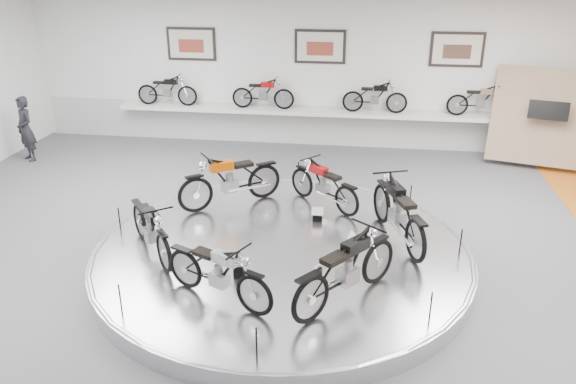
# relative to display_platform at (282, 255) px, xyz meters

# --- Properties ---
(floor) EXTENTS (16.00, 16.00, 0.00)m
(floor) POSITION_rel_display_platform_xyz_m (0.00, -0.30, -0.15)
(floor) COLOR #4F4F52
(floor) RESTS_ON ground
(ceiling) EXTENTS (16.00, 16.00, 0.00)m
(ceiling) POSITION_rel_display_platform_xyz_m (0.00, -0.30, 3.85)
(ceiling) COLOR white
(ceiling) RESTS_ON wall_back
(wall_back) EXTENTS (16.00, 0.00, 16.00)m
(wall_back) POSITION_rel_display_platform_xyz_m (0.00, 6.70, 1.85)
(wall_back) COLOR white
(wall_back) RESTS_ON floor
(dado_band) EXTENTS (15.68, 0.04, 1.10)m
(dado_band) POSITION_rel_display_platform_xyz_m (0.00, 6.68, 0.40)
(dado_band) COLOR #BCBCBA
(dado_band) RESTS_ON floor
(display_platform) EXTENTS (6.40, 6.40, 0.30)m
(display_platform) POSITION_rel_display_platform_xyz_m (0.00, 0.00, 0.00)
(display_platform) COLOR silver
(display_platform) RESTS_ON floor
(platform_rim) EXTENTS (6.40, 6.40, 0.10)m
(platform_rim) POSITION_rel_display_platform_xyz_m (0.00, 0.00, 0.12)
(platform_rim) COLOR #B2B2BA
(platform_rim) RESTS_ON display_platform
(shelf) EXTENTS (11.00, 0.55, 0.10)m
(shelf) POSITION_rel_display_platform_xyz_m (0.00, 6.40, 0.85)
(shelf) COLOR silver
(shelf) RESTS_ON wall_back
(poster_left) EXTENTS (1.35, 0.06, 0.88)m
(poster_left) POSITION_rel_display_platform_xyz_m (-3.50, 6.66, 2.55)
(poster_left) COLOR beige
(poster_left) RESTS_ON wall_back
(poster_center) EXTENTS (1.35, 0.06, 0.88)m
(poster_center) POSITION_rel_display_platform_xyz_m (0.00, 6.66, 2.55)
(poster_center) COLOR beige
(poster_center) RESTS_ON wall_back
(poster_right) EXTENTS (1.35, 0.06, 0.88)m
(poster_right) POSITION_rel_display_platform_xyz_m (3.50, 6.66, 2.55)
(poster_right) COLOR beige
(poster_right) RESTS_ON wall_back
(display_panel) EXTENTS (2.56, 1.52, 2.30)m
(display_panel) POSITION_rel_display_platform_xyz_m (5.60, 5.80, 1.10)
(display_panel) COLOR #988162
(display_panel) RESTS_ON floor
(shelf_bike_a) EXTENTS (1.22, 0.43, 0.73)m
(shelf_bike_a) POSITION_rel_display_platform_xyz_m (-4.20, 6.40, 1.27)
(shelf_bike_a) COLOR black
(shelf_bike_a) RESTS_ON shelf
(shelf_bike_b) EXTENTS (1.22, 0.43, 0.73)m
(shelf_bike_b) POSITION_rel_display_platform_xyz_m (-1.50, 6.40, 1.27)
(shelf_bike_b) COLOR maroon
(shelf_bike_b) RESTS_ON shelf
(shelf_bike_c) EXTENTS (1.22, 0.43, 0.73)m
(shelf_bike_c) POSITION_rel_display_platform_xyz_m (1.50, 6.40, 1.27)
(shelf_bike_c) COLOR black
(shelf_bike_c) RESTS_ON shelf
(shelf_bike_d) EXTENTS (1.22, 0.43, 0.73)m
(shelf_bike_d) POSITION_rel_display_platform_xyz_m (4.20, 6.40, 1.27)
(shelf_bike_d) COLOR #A5A4A9
(shelf_bike_d) RESTS_ON shelf
(bike_a) EXTENTS (1.29, 2.01, 1.12)m
(bike_a) POSITION_rel_display_platform_xyz_m (1.94, 0.56, 0.71)
(bike_a) COLOR black
(bike_a) RESTS_ON display_platform
(bike_b) EXTENTS (1.56, 1.45, 0.93)m
(bike_b) POSITION_rel_display_platform_xyz_m (0.55, 1.83, 0.61)
(bike_b) COLOR maroon
(bike_b) RESTS_ON display_platform
(bike_c) EXTENTS (1.87, 1.64, 1.09)m
(bike_c) POSITION_rel_display_platform_xyz_m (-1.28, 1.63, 0.69)
(bike_c) COLOR #B64900
(bike_c) RESTS_ON display_platform
(bike_d) EXTENTS (1.48, 1.66, 0.97)m
(bike_d) POSITION_rel_display_platform_xyz_m (-2.11, -0.51, 0.63)
(bike_d) COLOR black
(bike_d) RESTS_ON display_platform
(bike_e) EXTENTS (1.69, 1.20, 0.94)m
(bike_e) POSITION_rel_display_platform_xyz_m (-0.66, -1.71, 0.62)
(bike_e) COLOR #A5A4A9
(bike_e) RESTS_ON display_platform
(bike_f) EXTENTS (1.63, 1.83, 1.07)m
(bike_f) POSITION_rel_display_platform_xyz_m (1.14, -1.46, 0.69)
(bike_f) COLOR black
(bike_f) RESTS_ON display_platform
(visitor) EXTENTS (0.72, 0.67, 1.66)m
(visitor) POSITION_rel_display_platform_xyz_m (-7.28, 4.34, 0.68)
(visitor) COLOR black
(visitor) RESTS_ON floor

